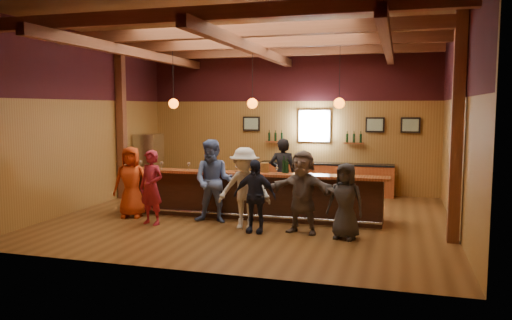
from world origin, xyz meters
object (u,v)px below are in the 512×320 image
object	(u,v)px
customer_redvest	(151,187)
customer_navy	(255,196)
stainless_fridge	(149,163)
customer_denim	(213,181)
customer_white	(245,188)
bottle_a	(287,167)
bar_counter	(255,195)
back_bar_cabinet	(326,179)
bartender	(283,174)
ice_bucket	(265,167)
customer_brown	(302,192)
customer_dark	(345,201)
customer_orange	(131,182)

from	to	relation	value
customer_redvest	customer_navy	world-z (taller)	customer_redvest
stainless_fridge	customer_redvest	bearing A→B (deg)	-61.18
customer_redvest	customer_denim	distance (m)	1.38
customer_white	bottle_a	size ratio (longest dim) A/B	5.14
bar_counter	customer_redvest	size ratio (longest dim) A/B	3.78
back_bar_cabinet	bartender	distance (m)	2.71
bartender	ice_bucket	xyz separation A→B (m)	(-0.16, -1.19, 0.30)
customer_denim	customer_brown	world-z (taller)	customer_denim
back_bar_cabinet	stainless_fridge	distance (m)	5.43
bar_counter	customer_dark	bearing A→B (deg)	-32.38
back_bar_cabinet	customer_white	size ratio (longest dim) A/B	2.28
customer_orange	back_bar_cabinet	bearing A→B (deg)	34.54
bottle_a	customer_navy	bearing A→B (deg)	-108.63
bartender	ice_bucket	world-z (taller)	bartender
customer_orange	bar_counter	bearing A→B (deg)	3.54
customer_redvest	stainless_fridge	bearing A→B (deg)	131.12
customer_dark	bartender	size ratio (longest dim) A/B	0.83
customer_brown	bottle_a	world-z (taller)	customer_brown
customer_orange	customer_denim	bearing A→B (deg)	-13.14
stainless_fridge	customer_white	size ratio (longest dim) A/B	1.02
customer_dark	customer_brown	bearing A→B (deg)	179.54
customer_white	ice_bucket	size ratio (longest dim) A/B	8.02
stainless_fridge	ice_bucket	size ratio (longest dim) A/B	8.22
bottle_a	customer_dark	bearing A→B (deg)	-40.05
stainless_fridge	customer_orange	world-z (taller)	stainless_fridge
customer_brown	bottle_a	distance (m)	1.21
customer_orange	customer_white	world-z (taller)	customer_white
customer_redvest	ice_bucket	bearing A→B (deg)	39.98
stainless_fridge	bottle_a	world-z (taller)	stainless_fridge
customer_redvest	ice_bucket	xyz separation A→B (m)	(2.29, 1.20, 0.39)
customer_redvest	back_bar_cabinet	bearing A→B (deg)	69.70
bar_counter	bartender	world-z (taller)	bartender
customer_orange	customer_redvest	bearing A→B (deg)	-47.05
customer_white	customer_brown	xyz separation A→B (m)	(1.27, -0.04, -0.01)
back_bar_cabinet	bottle_a	bearing A→B (deg)	-95.32
customer_redvest	customer_dark	size ratio (longest dim) A/B	1.10
bar_counter	customer_brown	xyz separation A→B (m)	(1.38, -1.23, 0.34)
back_bar_cabinet	stainless_fridge	size ratio (longest dim) A/B	2.22
bar_counter	customer_white	world-z (taller)	customer_white
back_bar_cabinet	customer_navy	distance (m)	5.09
bar_counter	customer_white	bearing A→B (deg)	-84.48
bar_counter	customer_white	size ratio (longest dim) A/B	3.58
stainless_fridge	customer_orange	bearing A→B (deg)	-68.53
back_bar_cabinet	customer_dark	xyz separation A→B (m)	(1.11, -5.02, 0.28)
bar_counter	customer_brown	bearing A→B (deg)	-41.71
bar_counter	stainless_fridge	xyz separation A→B (m)	(-4.12, 2.45, 0.38)
back_bar_cabinet	bartender	world-z (taller)	bartender
bar_counter	customer_dark	size ratio (longest dim) A/B	4.15
customer_redvest	customer_denim	size ratio (longest dim) A/B	0.88
customer_orange	customer_navy	distance (m)	3.29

